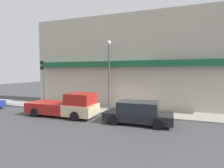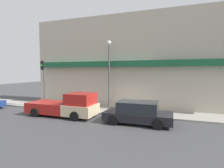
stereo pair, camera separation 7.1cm
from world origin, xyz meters
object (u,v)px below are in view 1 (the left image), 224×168
parked_car (138,113)px  street_lamp (109,67)px  fire_hydrant (136,110)px  traffic_light (43,76)px  pickup_truck (66,106)px

parked_car → street_lamp: (-3.12, 3.07, 3.07)m
parked_car → fire_hydrant: 1.97m
parked_car → street_lamp: bearing=134.7°
parked_car → traffic_light: bearing=167.7°
pickup_truck → street_lamp: street_lamp is taller
street_lamp → traffic_light: size_ratio=1.40×
parked_car → fire_hydrant: size_ratio=6.59×
pickup_truck → traffic_light: traffic_light is taller
parked_car → traffic_light: size_ratio=1.04×
parked_car → pickup_truck: bearing=179.2°
pickup_truck → traffic_light: (-3.62, 1.84, 2.19)m
parked_car → traffic_light: (-9.02, 1.84, 2.28)m
pickup_truck → parked_car: pickup_truck is taller
fire_hydrant → traffic_light: traffic_light is taller
parked_car → traffic_light: 9.49m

